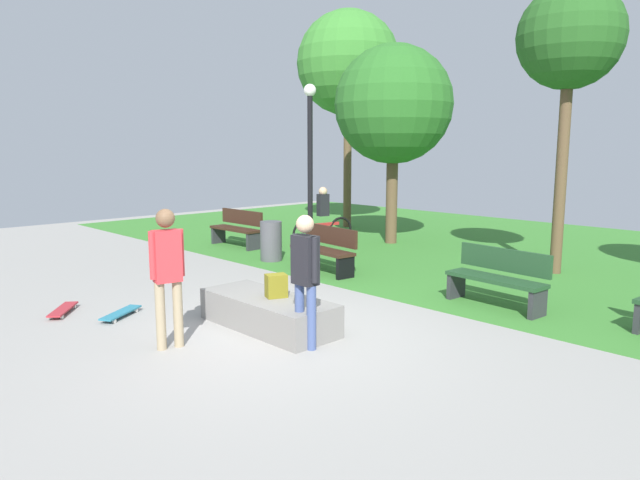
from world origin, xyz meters
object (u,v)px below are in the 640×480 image
at_px(skateboard_spare, 63,309).
at_px(park_bench_near_lamppost, 498,277).
at_px(tree_broad_elm, 393,105).
at_px(park_bench_far_left, 237,227).
at_px(concrete_ledge, 268,312).
at_px(tree_young_birch, 348,64).
at_px(skater_watching, 305,271).
at_px(tree_leaning_ash, 570,40).
at_px(skateboard_by_ledge, 121,313).
at_px(trash_bin, 271,241).
at_px(backpack_on_ledge, 276,286).
at_px(skater_performing_trick, 167,267).
at_px(park_bench_center_lawn, 325,248).
at_px(cyclist_on_bicycle, 323,220).
at_px(lamp_post, 310,152).

height_order(skateboard_spare, park_bench_near_lamppost, park_bench_near_lamppost).
bearing_deg(tree_broad_elm, park_bench_far_left, -126.49).
bearing_deg(concrete_ledge, tree_young_birch, 127.43).
height_order(skater_watching, tree_leaning_ash, tree_leaning_ash).
bearing_deg(tree_leaning_ash, park_bench_near_lamppost, -81.81).
height_order(tree_broad_elm, tree_young_birch, tree_young_birch).
height_order(skateboard_spare, park_bench_far_left, park_bench_far_left).
height_order(skateboard_spare, tree_leaning_ash, tree_leaning_ash).
height_order(concrete_ledge, skater_watching, skater_watching).
distance_m(skateboard_by_ledge, trash_bin, 4.71).
distance_m(backpack_on_ledge, tree_leaning_ash, 7.45).
height_order(skater_performing_trick, trash_bin, skater_performing_trick).
relative_size(skater_watching, park_bench_near_lamppost, 1.02).
distance_m(park_bench_center_lawn, tree_broad_elm, 5.01).
relative_size(skater_watching, cyclist_on_bicycle, 0.93).
bearing_deg(cyclist_on_bicycle, skater_performing_trick, -58.06).
bearing_deg(skater_performing_trick, skater_watching, 46.74).
bearing_deg(trash_bin, cyclist_on_bicycle, 107.08).
bearing_deg(skateboard_by_ledge, backpack_on_ledge, 33.53).
bearing_deg(backpack_on_ledge, skateboard_spare, 146.50).
xyz_separation_m(skateboard_by_ledge, tree_young_birch, (-4.45, 9.55, 4.91)).
xyz_separation_m(park_bench_center_lawn, tree_leaning_ash, (3.27, 3.23, 3.99)).
xyz_separation_m(park_bench_near_lamppost, cyclist_on_bicycle, (-6.07, 2.09, 0.15)).
bearing_deg(skateboard_by_ledge, concrete_ledge, 33.55).
distance_m(skater_watching, cyclist_on_bicycle, 7.71).
bearing_deg(concrete_ledge, park_bench_center_lawn, 123.56).
bearing_deg(backpack_on_ledge, park_bench_near_lamppost, -3.39).
bearing_deg(park_bench_far_left, skateboard_by_ledge, -51.76).
bearing_deg(tree_young_birch, trash_bin, -63.24).
relative_size(concrete_ledge, tree_leaning_ash, 0.38).
bearing_deg(concrete_ledge, park_bench_far_left, 147.66).
bearing_deg(park_bench_center_lawn, skateboard_by_ledge, -87.85).
relative_size(skateboard_spare, tree_leaning_ash, 0.14).
bearing_deg(skateboard_spare, skater_watching, 24.24).
distance_m(concrete_ledge, lamp_post, 5.89).
bearing_deg(lamp_post, park_bench_far_left, -167.36).
xyz_separation_m(skater_performing_trick, park_bench_center_lawn, (-1.86, 4.51, -0.54)).
bearing_deg(tree_leaning_ash, lamp_post, -155.43).
bearing_deg(park_bench_near_lamppost, tree_leaning_ash, 98.19).
height_order(skater_watching, tree_young_birch, tree_young_birch).
xyz_separation_m(skateboard_spare, tree_young_birch, (-3.67, 10.10, 4.91)).
height_order(park_bench_far_left, trash_bin, park_bench_far_left).
bearing_deg(tree_broad_elm, skateboard_spare, -85.23).
relative_size(skateboard_by_ledge, tree_leaning_ash, 0.14).
distance_m(skateboard_spare, park_bench_center_lawn, 4.97).
height_order(tree_broad_elm, trash_bin, tree_broad_elm).
height_order(backpack_on_ledge, skateboard_by_ledge, backpack_on_ledge).
distance_m(tree_young_birch, trash_bin, 7.40).
height_order(skateboard_spare, tree_young_birch, tree_young_birch).
bearing_deg(cyclist_on_bicycle, skateboard_spare, -76.36).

